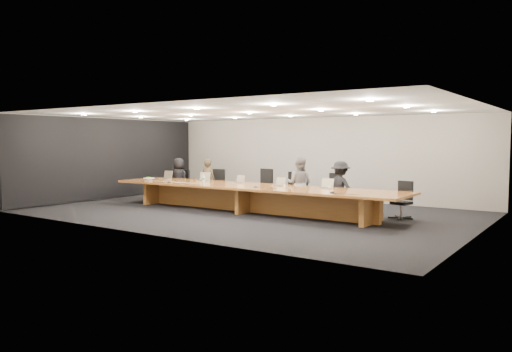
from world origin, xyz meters
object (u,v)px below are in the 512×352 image
Objects in this scene: laptop_c at (238,179)px; paper_cup_far at (330,187)px; laptop_a at (165,175)px; mic_left at (169,182)px; person_c at (300,184)px; chair_far_right at (401,200)px; mic_right at (332,192)px; conference_table at (250,194)px; laptop_e at (325,183)px; laptop_b at (203,177)px; chair_mid_left at (261,187)px; amber_mug at (195,180)px; paper_cup_near at (284,186)px; chair_left at (216,185)px; chair_mid_right at (294,190)px; person_d at (340,187)px; laptop_d at (278,182)px; person_a at (179,179)px; person_b at (208,180)px; chair_right at (330,192)px; chair_far_left at (181,184)px; mic_center at (255,187)px; water_bottle at (204,179)px; av_box at (148,181)px.

paper_cup_far is at bearing 7.49° from laptop_c.
mic_left is at bearing -40.93° from laptop_a.
mic_left is at bearing 16.33° from person_c.
chair_far_right is 2.06m from mic_right.
laptop_e reaches higher than conference_table.
laptop_b reaches higher than chair_far_right.
chair_mid_left is 10.75× the size of amber_mug.
laptop_a is at bearing 165.45° from amber_mug.
amber_mug is 3.13m from paper_cup_near.
paper_cup_near is at bearing -28.68° from chair_left.
mic_right is at bearing -57.44° from chair_mid_right.
chair_left is 1.41m from amber_mug.
mic_left is at bearing -165.94° from laptop_e.
person_d is 3.03m from laptop_c.
laptop_d is (4.46, -0.10, -0.02)m from laptop_a.
mic_left is at bearing 123.72° from person_a.
person_b is 4.67m from person_d.
person_c is (-0.92, -0.12, 0.21)m from chair_right.
person_d is (6.04, -0.01, 0.21)m from chair_far_left.
laptop_d is 0.72m from mic_center.
chair_left is 1.06m from laptop_b.
water_bottle is 2.16m from mic_center.
laptop_a is (0.14, -0.87, 0.38)m from chair_far_left.
laptop_e is at bearing -7.30° from laptop_b.
person_a is at bearing -168.59° from chair_mid_left.
chair_far_right is at bearing 56.60° from mic_right.
amber_mug is at bearing -179.11° from conference_table.
person_d reaches higher than laptop_b.
paper_cup_far is (6.12, -0.81, 0.08)m from person_a.
person_d reaches higher than mic_left.
mic_center is (-0.54, -1.45, 0.00)m from person_c.
laptop_c is at bearing 149.83° from person_b.
laptop_c is 1.38m from amber_mug.
water_bottle is 4.55m from mic_right.
laptop_e is at bearing 9.75° from conference_table.
chair_far_left is at bearing 171.30° from paper_cup_far.
chair_far_right is 5.11× the size of av_box.
chair_far_left is 6.10m from laptop_e.
conference_table is 25.23× the size of laptop_a.
person_a reaches higher than chair_mid_left.
laptop_d is at bearing 4.08° from av_box.
laptop_c is at bearing 178.34° from paper_cup_far.
laptop_e is (4.65, -0.75, 0.18)m from person_b.
chair_right is 0.77× the size of person_d.
amber_mug is (-4.20, -0.40, -0.08)m from laptop_e.
chair_mid_right is 1.12× the size of chair_far_right.
paper_cup_near is (-0.78, -1.17, 0.23)m from chair_right.
person_c is at bearing 49.67° from conference_table.
amber_mug is (-4.21, -1.30, 0.08)m from person_d.
chair_far_left is at bearing 99.43° from laptop_a.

